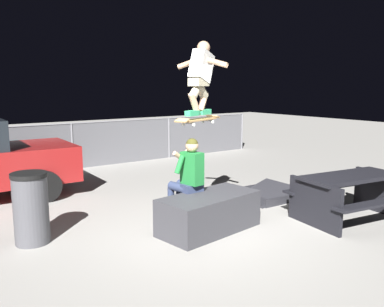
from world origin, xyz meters
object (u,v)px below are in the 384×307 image
Objects in this scene: kicker_ramp at (265,196)px; ledge_box_main at (209,213)px; picnic_table_back at (350,190)px; person_sitting_on_ledge at (187,176)px; skater_airborne at (201,75)px; skateboard at (198,120)px; trash_bin at (31,208)px.

ledge_box_main is at bearing -158.93° from kicker_ramp.
picnic_table_back reaches higher than ledge_box_main.
skater_airborne is (0.22, -0.04, 1.56)m from person_sitting_on_ledge.
person_sitting_on_ledge is 2.70m from picnic_table_back.
kicker_ramp is (2.00, 0.77, -0.23)m from ledge_box_main.
ledge_box_main is 1.13× the size of person_sitting_on_ledge.
kicker_ramp is at bearing 21.07° from ledge_box_main.
skater_airborne is 0.60× the size of picnic_table_back.
picnic_table_back is (2.09, -1.31, -1.85)m from skater_airborne.
picnic_table_back is (2.15, -1.28, -1.17)m from skateboard.
skater_airborne reaches higher than person_sitting_on_ledge.
person_sitting_on_ledge is 2.26m from kicker_ramp.
picnic_table_back is 1.86× the size of trash_bin.
picnic_table_back is at bearing -30.16° from person_sitting_on_ledge.
trash_bin is (-2.32, 1.05, 0.23)m from ledge_box_main.
ledge_box_main is 2.11m from skater_airborne.
skateboard reaches higher than ledge_box_main.
trash_bin is (-4.31, 0.28, 0.45)m from kicker_ramp.
person_sitting_on_ledge is (-0.11, 0.42, 0.51)m from ledge_box_main.
skateboard is at bearing -168.02° from kicker_ramp.
ledge_box_main is 1.46× the size of kicker_ramp.
skateboard reaches higher than kicker_ramp.
trash_bin is at bearing 176.28° from kicker_ramp.
person_sitting_on_ledge is 1.58m from skater_airborne.
ledge_box_main is at bearing -99.97° from skateboard.
skater_airborne reaches higher than picnic_table_back.
picnic_table_back is (2.32, -1.35, -0.29)m from person_sitting_on_ledge.
picnic_table_back is at bearing -31.93° from skater_airborne.
kicker_ramp is at bearing -3.72° from trash_bin.
skater_airborne is at bearing -168.30° from kicker_ramp.
skateboard is at bearing -20.21° from person_sitting_on_ledge.
skater_airborne reaches higher than skateboard.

